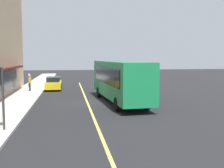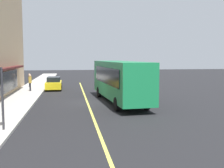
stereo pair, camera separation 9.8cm
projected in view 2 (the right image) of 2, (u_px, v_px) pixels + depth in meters
The scene contains 7 objects.
ground at pixel (87, 102), 23.40m from camera, with size 120.00×120.00×0.00m, color black.
sidewalk at pixel (16, 103), 22.50m from camera, with size 80.00×3.10×0.15m, color #B2ADA3.
lane_centre_stripe at pixel (87, 102), 23.40m from camera, with size 36.00×0.16×0.01m, color #D8D14C.
bus at pixel (120, 79), 23.02m from camera, with size 11.29×3.34×3.50m.
car_yellow at pixel (54, 83), 32.34m from camera, with size 4.32×1.90×1.52m.
pedestrian_waiting at pixel (30, 81), 29.85m from camera, with size 0.34×0.34×1.83m.
pedestrian_by_curb at pixel (30, 79), 34.02m from camera, with size 0.34×0.34×1.67m.
Camera 2 is at (-23.19, 1.41, 3.85)m, focal length 43.54 mm.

